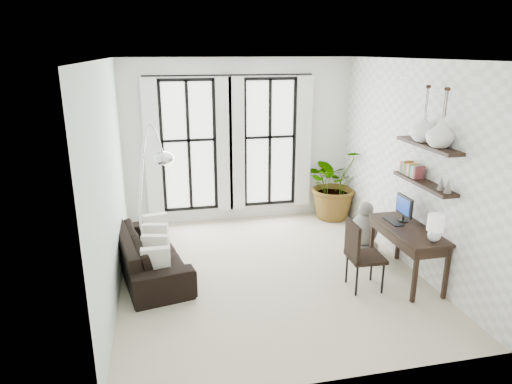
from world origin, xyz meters
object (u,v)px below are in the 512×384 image
object	(u,v)px
desk	(410,233)
desk_chair	(360,251)
arc_lamp	(152,173)
buddha	(364,232)
plant	(335,183)
sofa	(150,253)

from	to	relation	value
desk	desk_chair	xyz separation A→B (m)	(-0.80, -0.07, -0.18)
arc_lamp	buddha	xyz separation A→B (m)	(3.43, -0.04, -1.22)
buddha	plant	bearing A→B (deg)	84.99
plant	buddha	bearing A→B (deg)	-95.01
sofa	arc_lamp	size ratio (longest dim) A/B	0.95
arc_lamp	desk	bearing A→B (deg)	-16.72
sofa	desk	distance (m)	3.93
sofa	arc_lamp	world-z (taller)	arc_lamp
sofa	plant	xyz separation A→B (m)	(3.70, 1.72, 0.41)
arc_lamp	buddha	world-z (taller)	arc_lamp
desk	arc_lamp	bearing A→B (deg)	163.28
sofa	desk	xyz separation A→B (m)	(3.74, -1.09, 0.44)
desk_chair	buddha	world-z (taller)	desk_chair
plant	buddha	world-z (taller)	plant
plant	desk_chair	bearing A→B (deg)	-104.73
plant	desk	distance (m)	2.81
buddha	desk_chair	bearing A→B (deg)	-118.23
sofa	desk	size ratio (longest dim) A/B	1.58
buddha	desk	bearing A→B (deg)	-79.34
desk	sofa	bearing A→B (deg)	163.72
sofa	buddha	xyz separation A→B (m)	(3.55, -0.04, 0.06)
desk	buddha	distance (m)	1.14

